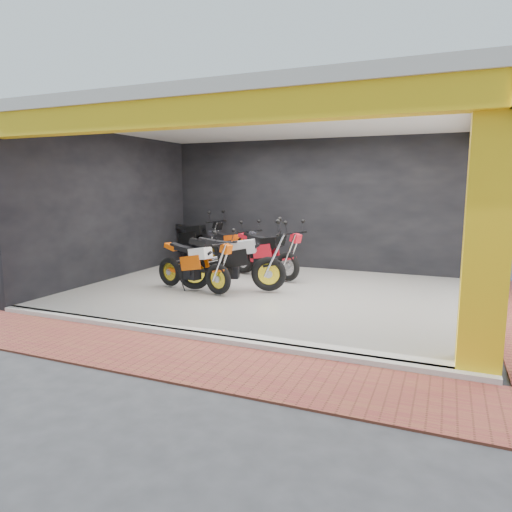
{
  "coord_description": "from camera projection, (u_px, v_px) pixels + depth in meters",
  "views": [
    {
      "loc": [
        3.32,
        -6.73,
        2.29
      ],
      "look_at": [
        -0.17,
        1.54,
        0.9
      ],
      "focal_mm": 32.0,
      "sensor_mm": 36.0,
      "label": 1
    }
  ],
  "objects": [
    {
      "name": "corner_column",
      "position": [
        487.0,
        232.0,
        5.36
      ],
      "size": [
        0.5,
        0.5,
        3.5
      ],
      "primitive_type": "cube",
      "color": "yellow",
      "rests_on": "ground"
    },
    {
      "name": "moto_row_a",
      "position": [
        269.0,
        257.0,
        9.34
      ],
      "size": [
        2.57,
        1.55,
        1.47
      ],
      "primitive_type": null,
      "rotation": [
        0.0,
        0.0,
        0.29
      ],
      "color": "black",
      "rests_on": "showroom_floor"
    },
    {
      "name": "paver_front",
      "position": [
        171.0,
        357.0,
        6.11
      ],
      "size": [
        9.0,
        1.4,
        0.03
      ],
      "primitive_type": "cube",
      "color": "brown",
      "rests_on": "ground"
    },
    {
      "name": "left_wall",
      "position": [
        112.0,
        208.0,
        10.88
      ],
      "size": [
        0.2,
        6.2,
        3.5
      ],
      "primitive_type": "cube",
      "color": "black",
      "rests_on": "ground"
    },
    {
      "name": "header_beam_front",
      "position": [
        197.0,
        112.0,
        6.34
      ],
      "size": [
        8.4,
        0.3,
        0.4
      ],
      "primitive_type": "cube",
      "color": "yellow",
      "rests_on": "corner_column"
    },
    {
      "name": "moto_hero",
      "position": [
        218.0,
        264.0,
        9.09
      ],
      "size": [
        2.22,
        1.2,
        1.28
      ],
      "primitive_type": null,
      "rotation": [
        0.0,
        0.0,
        -0.21
      ],
      "color": "#DB5109",
      "rests_on": "showroom_floor"
    },
    {
      "name": "moto_row_c",
      "position": [
        245.0,
        248.0,
        11.4
      ],
      "size": [
        2.26,
        1.58,
        1.3
      ],
      "primitive_type": null,
      "rotation": [
        0.0,
        0.0,
        -0.42
      ],
      "color": "black",
      "rests_on": "showroom_floor"
    },
    {
      "name": "showroom_floor",
      "position": [
        272.0,
        293.0,
        9.57
      ],
      "size": [
        8.0,
        6.0,
        0.1
      ],
      "primitive_type": "cube",
      "color": "silver",
      "rests_on": "ground"
    },
    {
      "name": "moto_row_b",
      "position": [
        288.0,
        252.0,
        10.37
      ],
      "size": [
        2.39,
        1.57,
        1.37
      ],
      "primitive_type": null,
      "rotation": [
        0.0,
        0.0,
        -0.36
      ],
      "color": "red",
      "rests_on": "showroom_floor"
    },
    {
      "name": "moto_row_d",
      "position": [
        211.0,
        238.0,
        12.8
      ],
      "size": [
        2.49,
        1.23,
        1.45
      ],
      "primitive_type": null,
      "rotation": [
        0.0,
        0.0,
        -0.15
      ],
      "color": "black",
      "rests_on": "showroom_floor"
    },
    {
      "name": "showroom_ceiling",
      "position": [
        273.0,
        119.0,
        9.03
      ],
      "size": [
        8.4,
        6.4,
        0.2
      ],
      "primitive_type": "cube",
      "color": "beige",
      "rests_on": "corner_column"
    },
    {
      "name": "ground",
      "position": [
        230.0,
        322.0,
        7.75
      ],
      "size": [
        80.0,
        80.0,
        0.0
      ],
      "primitive_type": "plane",
      "color": "#2D2D30",
      "rests_on": "ground"
    },
    {
      "name": "back_wall",
      "position": [
        314.0,
        206.0,
        12.13
      ],
      "size": [
        8.2,
        0.2,
        3.5
      ],
      "primitive_type": "cube",
      "color": "black",
      "rests_on": "ground"
    },
    {
      "name": "floor_kerb",
      "position": [
        200.0,
        337.0,
        6.82
      ],
      "size": [
        8.0,
        0.2,
        0.1
      ],
      "primitive_type": "cube",
      "color": "silver",
      "rests_on": "ground"
    },
    {
      "name": "header_beam_right",
      "position": [
        499.0,
        124.0,
        7.54
      ],
      "size": [
        0.3,
        6.4,
        0.4
      ],
      "primitive_type": "cube",
      "color": "yellow",
      "rests_on": "corner_column"
    }
  ]
}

